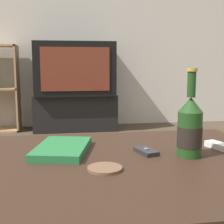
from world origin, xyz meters
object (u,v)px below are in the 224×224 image
object	(u,v)px
beer_bottle	(190,128)
table_book	(62,149)
tv_stand	(75,112)
cell_phone	(146,151)
television	(75,69)

from	to	relation	value
beer_bottle	table_book	xyz separation A→B (m)	(-0.39, 0.11, -0.08)
tv_stand	cell_phone	distance (m)	2.70
cell_phone	table_book	world-z (taller)	table_book
television	beer_bottle	bearing A→B (deg)	-84.55
tv_stand	table_book	xyz separation A→B (m)	(-0.13, -2.63, 0.28)
tv_stand	television	size ratio (longest dim) A/B	1.07
beer_bottle	tv_stand	bearing A→B (deg)	95.45
television	beer_bottle	size ratio (longest dim) A/B	3.23
tv_stand	television	xyz separation A→B (m)	(0.00, -0.00, 0.50)
tv_stand	table_book	bearing A→B (deg)	-92.91
table_book	television	bearing A→B (deg)	100.16
table_book	cell_phone	bearing A→B (deg)	1.21
tv_stand	cell_phone	size ratio (longest dim) A/B	9.30
cell_phone	table_book	distance (m)	0.28
television	table_book	xyz separation A→B (m)	(-0.13, -2.62, -0.22)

